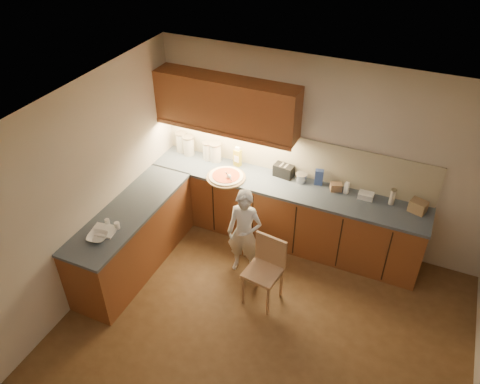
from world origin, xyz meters
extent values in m
plane|color=brown|center=(0.00, 0.00, 0.00)|extent=(4.50, 4.50, 0.00)
cube|color=beige|center=(0.00, 2.00, 1.30)|extent=(4.50, 0.04, 2.60)
cube|color=beige|center=(-2.25, 0.00, 1.30)|extent=(0.04, 4.00, 2.60)
cube|color=white|center=(0.00, 0.00, 2.60)|extent=(4.50, 4.00, 0.04)
cube|color=brown|center=(-0.38, 1.70, 0.44)|extent=(3.75, 0.60, 0.88)
cube|color=brown|center=(-1.95, 0.40, 0.44)|extent=(0.60, 2.00, 0.88)
cube|color=#414E5D|center=(-0.37, 1.70, 0.90)|extent=(3.77, 0.62, 0.04)
cube|color=#414E5D|center=(-1.95, 0.40, 0.90)|extent=(0.62, 2.02, 0.04)
cube|color=black|center=(-1.90, 1.40, 0.44)|extent=(0.02, 0.01, 0.80)
cube|color=black|center=(-1.30, 1.40, 0.44)|extent=(0.02, 0.01, 0.80)
cube|color=black|center=(-0.70, 1.40, 0.44)|extent=(0.02, 0.01, 0.80)
cube|color=black|center=(-0.10, 1.40, 0.44)|extent=(0.02, 0.01, 0.80)
cube|color=black|center=(0.50, 1.40, 0.44)|extent=(0.02, 0.01, 0.80)
cube|color=black|center=(1.10, 1.40, 0.44)|extent=(0.02, 0.01, 0.80)
cube|color=beige|center=(-0.38, 1.99, 1.21)|extent=(3.75, 0.02, 0.58)
cube|color=brown|center=(-1.27, 1.82, 1.85)|extent=(1.95, 0.35, 0.70)
cube|color=brown|center=(-1.27, 1.65, 1.50)|extent=(1.95, 0.02, 0.06)
cylinder|color=#A18050|center=(-1.15, 1.51, 0.93)|extent=(0.53, 0.53, 0.02)
cylinder|color=beige|center=(-1.15, 1.51, 0.95)|extent=(0.47, 0.47, 0.02)
cylinder|color=red|center=(-1.15, 1.51, 0.97)|extent=(0.37, 0.37, 0.01)
sphere|color=white|center=(-1.08, 1.47, 0.99)|extent=(0.07, 0.07, 0.07)
cylinder|color=white|center=(-1.04, 1.41, 1.02)|extent=(0.10, 0.10, 0.21)
imported|color=silver|center=(-0.60, 0.90, 0.62)|extent=(0.47, 0.33, 1.24)
cylinder|color=tan|center=(-0.38, 0.35, 0.23)|extent=(0.04, 0.04, 0.45)
cylinder|color=tan|center=(-0.05, 0.31, 0.23)|extent=(0.04, 0.04, 0.45)
cylinder|color=tan|center=(-0.34, 0.69, 0.23)|extent=(0.04, 0.04, 0.45)
cylinder|color=tan|center=(0.00, 0.65, 0.23)|extent=(0.04, 0.04, 0.45)
cube|color=tan|center=(-0.19, 0.50, 0.47)|extent=(0.45, 0.45, 0.04)
cube|color=tan|center=(-0.17, 0.68, 0.69)|extent=(0.40, 0.09, 0.40)
imported|color=silver|center=(-1.95, -0.19, 0.95)|extent=(0.27, 0.27, 0.06)
cylinder|color=beige|center=(-2.04, 1.89, 1.06)|extent=(0.14, 0.14, 0.28)
cylinder|color=gray|center=(-2.04, 1.89, 1.21)|extent=(0.15, 0.15, 0.02)
cylinder|color=beige|center=(-1.90, 1.85, 1.06)|extent=(0.16, 0.16, 0.27)
cylinder|color=gray|center=(-1.90, 1.85, 1.20)|extent=(0.17, 0.17, 0.02)
cylinder|color=white|center=(-1.59, 1.85, 1.05)|extent=(0.13, 0.13, 0.25)
cylinder|color=gray|center=(-1.59, 1.85, 1.18)|extent=(0.14, 0.14, 0.02)
cylinder|color=white|center=(-1.47, 1.86, 1.05)|extent=(0.16, 0.16, 0.26)
cylinder|color=tan|center=(-1.47, 1.86, 1.19)|extent=(0.17, 0.17, 0.02)
cube|color=gold|center=(-1.14, 1.87, 1.04)|extent=(0.11, 0.09, 0.25)
cube|color=white|center=(-1.14, 1.87, 1.19)|extent=(0.07, 0.06, 0.04)
cube|color=black|center=(-0.46, 1.88, 1.00)|extent=(0.28, 0.18, 0.17)
cube|color=#AFB0B4|center=(-0.49, 1.89, 1.09)|extent=(0.04, 0.12, 0.00)
cube|color=#AFB0B4|center=(-0.43, 1.88, 1.09)|extent=(0.04, 0.12, 0.00)
cylinder|color=#AEADB2|center=(-0.20, 1.85, 0.98)|extent=(0.15, 0.15, 0.11)
cylinder|color=#AEADB2|center=(-0.20, 1.85, 1.04)|extent=(0.16, 0.16, 0.01)
cube|color=#2F478E|center=(0.03, 1.89, 1.03)|extent=(0.12, 0.09, 0.22)
cube|color=#A27A57|center=(0.28, 1.84, 0.97)|extent=(0.17, 0.15, 0.10)
cube|color=white|center=(0.41, 1.84, 1.00)|extent=(0.06, 0.06, 0.16)
cube|color=white|center=(0.67, 1.84, 0.96)|extent=(0.19, 0.13, 0.08)
cylinder|color=silver|center=(0.98, 1.84, 1.02)|extent=(0.07, 0.07, 0.21)
cylinder|color=gray|center=(0.98, 1.84, 1.14)|extent=(0.07, 0.07, 0.01)
cube|color=#A28157|center=(1.30, 1.82, 1.00)|extent=(0.23, 0.20, 0.15)
cube|color=white|center=(-1.98, -0.05, 0.93)|extent=(0.31, 0.27, 0.02)
cylinder|color=silver|center=(-2.01, 0.07, 0.96)|extent=(0.06, 0.06, 0.07)
cylinder|color=white|center=(-1.86, 0.05, 0.96)|extent=(0.07, 0.07, 0.08)
camera|label=1|loc=(1.15, -3.17, 4.49)|focal=35.00mm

